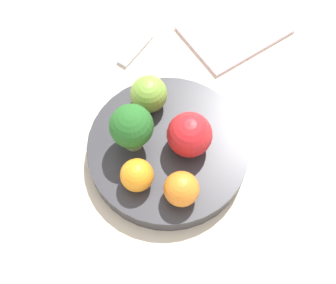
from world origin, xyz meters
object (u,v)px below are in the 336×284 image
at_px(apple_red, 190,135).
at_px(apple_green, 149,94).
at_px(broccoli, 132,127).
at_px(orange_back, 137,175).
at_px(orange_front, 181,189).
at_px(napkin, 235,29).
at_px(bowl, 168,150).
at_px(spoon, 135,49).

relative_size(apple_red, apple_green, 1.17).
xyz_separation_m(broccoli, apple_green, (-0.03, 0.05, -0.02)).
height_order(apple_green, orange_back, apple_green).
distance_m(apple_red, orange_front, 0.07).
bearing_deg(orange_back, orange_front, 35.49).
xyz_separation_m(broccoli, napkin, (-0.08, 0.23, -0.06)).
bearing_deg(bowl, napkin, 118.11).
xyz_separation_m(apple_green, orange_back, (0.08, -0.07, -0.00)).
relative_size(apple_green, orange_front, 1.14).
bearing_deg(apple_red, apple_green, -175.91).
bearing_deg(orange_front, apple_red, 135.27).
bearing_deg(napkin, apple_green, -76.84).
relative_size(orange_back, spoon, 0.58).
xyz_separation_m(apple_green, spoon, (-0.10, 0.04, -0.05)).
xyz_separation_m(broccoli, orange_back, (0.04, -0.02, -0.02)).
relative_size(bowl, apple_red, 3.67).
bearing_deg(bowl, spoon, 160.07).
height_order(broccoli, apple_green, broccoli).
height_order(bowl, apple_red, apple_red).
distance_m(broccoli, apple_red, 0.07).
bearing_deg(apple_red, orange_back, -87.64).
height_order(broccoli, spoon, broccoli).
xyz_separation_m(orange_back, napkin, (-0.12, 0.25, -0.04)).
height_order(bowl, orange_front, orange_front).
height_order(orange_back, spoon, orange_back).
bearing_deg(orange_back, broccoli, 151.30).
distance_m(apple_red, orange_back, 0.08).
height_order(apple_red, spoon, apple_red).
bearing_deg(spoon, apple_red, -11.96).
bearing_deg(orange_back, bowl, 106.90).
bearing_deg(apple_green, orange_back, -42.22).
bearing_deg(orange_front, napkin, 126.82).
relative_size(orange_front, orange_back, 1.05).
height_order(broccoli, napkin, broccoli).
xyz_separation_m(apple_red, apple_green, (-0.08, -0.01, -0.00)).
bearing_deg(spoon, napkin, 67.92).
relative_size(broccoli, orange_back, 1.77).
distance_m(broccoli, napkin, 0.25).
distance_m(apple_red, spoon, 0.18).
bearing_deg(orange_back, napkin, 115.76).
xyz_separation_m(bowl, orange_back, (0.02, -0.06, 0.03)).
distance_m(bowl, apple_green, 0.07).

